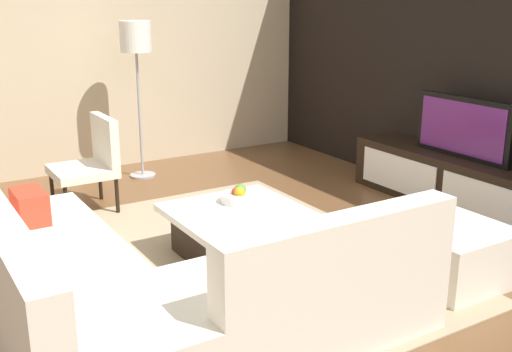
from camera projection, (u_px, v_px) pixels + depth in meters
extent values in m
plane|color=brown|center=(234.00, 265.00, 4.60)|extent=(14.00, 14.00, 0.00)
cube|color=black|center=(492.00, 57.00, 5.56)|extent=(6.40, 0.12, 2.80)
cube|color=beige|center=(107.00, 44.00, 6.91)|extent=(0.12, 5.20, 2.80)
cube|color=tan|center=(228.00, 260.00, 4.68)|extent=(3.26, 2.56, 0.01)
cube|color=black|center=(458.00, 183.00, 5.74)|extent=(2.30, 0.49, 0.50)
cube|color=white|center=(398.00, 174.00, 6.04)|extent=(0.97, 0.01, 0.35)
cube|color=white|center=(487.00, 204.00, 5.18)|extent=(0.97, 0.01, 0.35)
cube|color=black|center=(463.00, 128.00, 5.59)|extent=(1.04, 0.05, 0.56)
cube|color=#591E66|center=(461.00, 128.00, 5.57)|extent=(0.94, 0.01, 0.47)
cube|color=silver|center=(64.00, 292.00, 3.72)|extent=(2.51, 0.85, 0.43)
cube|color=silver|center=(303.00, 299.00, 3.63)|extent=(0.85, 1.51, 0.43)
cube|color=silver|center=(342.00, 253.00, 3.24)|extent=(0.18, 1.51, 0.40)
cube|color=red|center=(30.00, 206.00, 4.24)|extent=(0.36, 0.20, 0.22)
cube|color=red|center=(354.00, 247.00, 3.75)|extent=(0.60, 0.44, 0.06)
cube|color=black|center=(239.00, 238.00, 4.68)|extent=(0.79, 0.77, 0.33)
cube|color=white|center=(239.00, 214.00, 4.63)|extent=(0.98, 0.96, 0.05)
cylinder|color=black|center=(52.00, 188.00, 5.79)|extent=(0.04, 0.04, 0.38)
cylinder|color=black|center=(66.00, 202.00, 5.40)|extent=(0.04, 0.04, 0.38)
cylinder|color=black|center=(100.00, 181.00, 6.03)|extent=(0.04, 0.04, 0.38)
cylinder|color=black|center=(117.00, 194.00, 5.63)|extent=(0.04, 0.04, 0.38)
cube|color=silver|center=(82.00, 171.00, 5.66)|extent=(0.56, 0.54, 0.08)
cube|color=silver|center=(105.00, 140.00, 5.70)|extent=(0.56, 0.08, 0.45)
cylinder|color=#A5A5AA|center=(143.00, 175.00, 6.84)|extent=(0.28, 0.28, 0.02)
cylinder|color=#A5A5AA|center=(140.00, 115.00, 6.64)|extent=(0.03, 0.03, 1.34)
cylinder|color=white|center=(135.00, 36.00, 6.41)|extent=(0.33, 0.33, 0.32)
cube|color=silver|center=(452.00, 253.00, 4.31)|extent=(0.70, 0.70, 0.40)
cylinder|color=silver|center=(238.00, 198.00, 4.81)|extent=(0.28, 0.28, 0.07)
sphere|color=gold|center=(240.00, 193.00, 4.76)|extent=(0.09, 0.09, 0.09)
sphere|color=#4C8C33|center=(240.00, 190.00, 4.83)|extent=(0.09, 0.09, 0.09)
sphere|color=#B23326|center=(236.00, 192.00, 4.79)|extent=(0.07, 0.07, 0.07)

